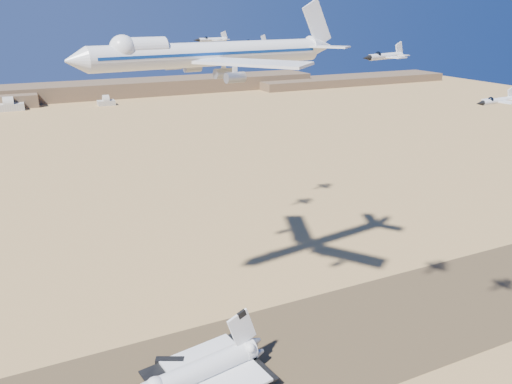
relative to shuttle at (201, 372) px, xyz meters
name	(u,v)px	position (x,y,z in m)	size (l,w,h in m)	color
ground	(236,369)	(11.84, 3.04, -5.46)	(1200.00, 1200.00, 0.00)	tan
runway	(236,369)	(11.84, 3.04, -5.43)	(600.00, 50.00, 0.06)	brown
ridgeline	(120,91)	(77.16, 530.34, 2.17)	(960.00, 90.00, 18.00)	brown
hangars	(5,107)	(-52.16, 481.47, -0.63)	(200.50, 29.50, 30.00)	#BAB7A5
shuttle	(201,372)	(0.00, 0.00, 0.00)	(41.29, 29.75, 20.31)	white
carrier_747	(205,54)	(16.27, 33.60, 82.17)	(87.84, 67.16, 21.80)	white
chase_jet_a	(385,56)	(47.83, -7.99, 83.58)	(15.78, 9.17, 4.02)	white
chase_jet_b	(497,101)	(67.29, -26.01, 74.04)	(14.32, 7.90, 3.58)	white
chase_jet_e	(212,39)	(36.05, 81.51, 83.83)	(15.31, 8.70, 3.86)	white
chase_jet_f	(253,42)	(62.07, 99.54, 81.39)	(15.42, 8.78, 3.89)	white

